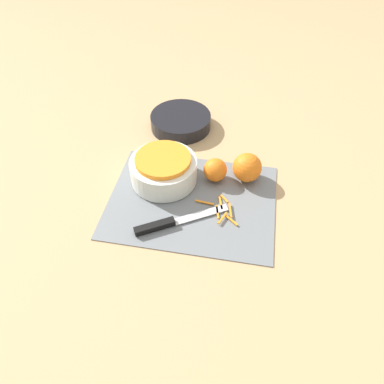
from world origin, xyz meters
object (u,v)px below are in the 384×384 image
Objects in this scene: bowl_dark at (181,121)px; orange_right at (215,170)px; knife at (165,224)px; orange_left at (247,168)px; bowl_speckled at (164,169)px.

bowl_dark is 0.28m from orange_right.
orange_left is (0.19, 0.21, 0.03)m from knife.
orange_left reaches higher than orange_right.
orange_left reaches higher than bowl_dark.
orange_left reaches higher than knife.
bowl_dark is 2.42× the size of orange_left.
orange_right is at bearing -168.98° from orange_left.
knife is (0.05, -0.43, -0.01)m from bowl_dark.
bowl_dark is at bearing 137.19° from orange_left.
bowl_speckled is at bearing -168.54° from orange_right.
orange_left is 0.09m from orange_right.
orange_left is (0.23, -0.22, 0.02)m from bowl_dark.
knife is at bearing -117.29° from orange_right.
knife is 2.77× the size of orange_left.
orange_right is at bearing -57.89° from bowl_dark.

